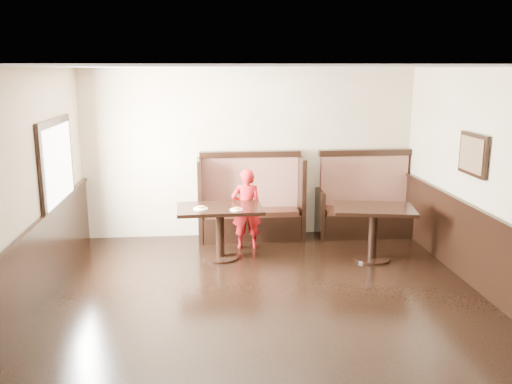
{
  "coord_description": "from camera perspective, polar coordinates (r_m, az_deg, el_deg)",
  "views": [
    {
      "loc": [
        -0.74,
        -5.42,
        2.78
      ],
      "look_at": [
        -0.0,
        2.35,
        1.0
      ],
      "focal_mm": 38.0,
      "sensor_mm": 36.0,
      "label": 1
    }
  ],
  "objects": [
    {
      "name": "child",
      "position": [
        8.47,
        -1.01,
        -1.79
      ],
      "size": [
        0.47,
        0.31,
        1.28
      ],
      "primitive_type": "imported",
      "rotation": [
        0.0,
        0.0,
        3.12
      ],
      "color": "red",
      "rests_on": "ground"
    },
    {
      "name": "pizza_plate_left",
      "position": [
        7.9,
        -5.85,
        -1.67
      ],
      "size": [
        0.22,
        0.22,
        0.04
      ],
      "color": "white",
      "rests_on": "table_main"
    },
    {
      "name": "pizza_plate_right",
      "position": [
        7.8,
        -2.07,
        -1.81
      ],
      "size": [
        0.19,
        0.19,
        0.04
      ],
      "color": "white",
      "rests_on": "table_main"
    },
    {
      "name": "table_neighbor",
      "position": [
        8.16,
        12.26,
        -2.94
      ],
      "size": [
        1.28,
        0.96,
        0.8
      ],
      "rotation": [
        0.0,
        0.0,
        -0.19
      ],
      "color": "black",
      "rests_on": "ground"
    },
    {
      "name": "booth_neighbor",
      "position": [
        9.41,
        11.38,
        -1.56
      ],
      "size": [
        1.65,
        0.72,
        1.45
      ],
      "color": "black",
      "rests_on": "ground"
    },
    {
      "name": "ground",
      "position": [
        6.14,
        2.15,
        -14.1
      ],
      "size": [
        7.0,
        7.0,
        0.0
      ],
      "primitive_type": "plane",
      "color": "black",
      "rests_on": "ground"
    },
    {
      "name": "room_shell",
      "position": [
        6.1,
        -0.95,
        -7.42
      ],
      "size": [
        7.0,
        7.0,
        7.0
      ],
      "color": "beige",
      "rests_on": "ground"
    },
    {
      "name": "table_main",
      "position": [
        8.03,
        -3.82,
        -2.86
      ],
      "size": [
        1.28,
        0.83,
        0.8
      ],
      "rotation": [
        0.0,
        0.0,
        0.04
      ],
      "color": "black",
      "rests_on": "ground"
    },
    {
      "name": "booth_main",
      "position": [
        9.04,
        -0.55,
        -1.6
      ],
      "size": [
        1.75,
        0.72,
        1.45
      ],
      "color": "black",
      "rests_on": "ground"
    }
  ]
}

